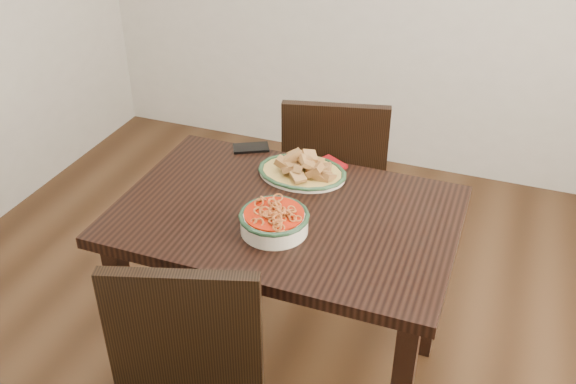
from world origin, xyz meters
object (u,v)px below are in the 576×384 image
(chair_far, at_px, (334,178))
(noodle_bowl, at_px, (274,219))
(smartphone, at_px, (251,148))
(fish_plate, at_px, (302,164))
(dining_table, at_px, (286,238))

(chair_far, xyz_separation_m, noodle_bowl, (0.03, -0.77, 0.29))
(chair_far, distance_m, smartphone, 0.47)
(fish_plate, height_order, smartphone, fish_plate)
(dining_table, xyz_separation_m, noodle_bowl, (0.01, -0.12, 0.15))
(chair_far, xyz_separation_m, fish_plate, (0.00, -0.43, 0.30))
(dining_table, distance_m, chair_far, 0.67)
(noodle_bowl, height_order, smartphone, noodle_bowl)
(chair_far, relative_size, noodle_bowl, 4.05)
(dining_table, height_order, noodle_bowl, noodle_bowl)
(dining_table, distance_m, noodle_bowl, 0.19)
(dining_table, xyz_separation_m, fish_plate, (-0.03, 0.23, 0.15))
(noodle_bowl, bearing_deg, smartphone, 121.15)
(dining_table, relative_size, fish_plate, 3.53)
(dining_table, bearing_deg, fish_plate, 96.43)
(dining_table, height_order, smartphone, smartphone)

